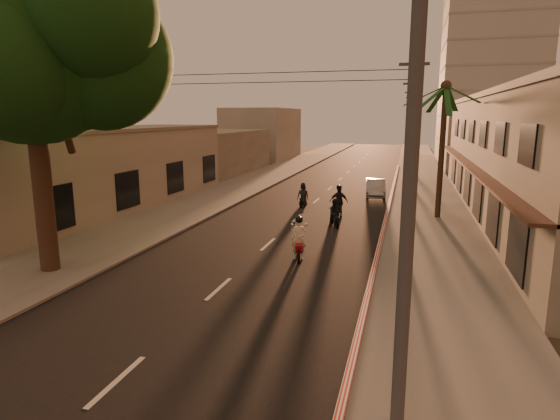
{
  "coord_description": "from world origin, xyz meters",
  "views": [
    {
      "loc": [
        6.14,
        -12.36,
        5.94
      ],
      "look_at": [
        0.57,
        8.06,
        1.68
      ],
      "focal_mm": 30.0,
      "sensor_mm": 36.0,
      "label": 1
    }
  ],
  "objects_px": {
    "palm_tree": "(446,94)",
    "scooter_far_a": "(303,196)",
    "scooter_mid_a": "(335,214)",
    "parked_car": "(375,188)",
    "scooter_red": "(299,240)",
    "scooter_mid_b": "(339,202)",
    "broadleaf_tree": "(40,43)"
  },
  "relations": [
    {
      "from": "parked_car",
      "to": "palm_tree",
      "type": "bearing_deg",
      "value": -64.7
    },
    {
      "from": "scooter_mid_a",
      "to": "scooter_far_a",
      "type": "xyz_separation_m",
      "value": [
        -2.91,
        5.14,
        0.01
      ]
    },
    {
      "from": "scooter_mid_b",
      "to": "scooter_far_a",
      "type": "bearing_deg",
      "value": 130.44
    },
    {
      "from": "scooter_mid_a",
      "to": "palm_tree",
      "type": "bearing_deg",
      "value": 8.37
    },
    {
      "from": "parked_car",
      "to": "scooter_red",
      "type": "bearing_deg",
      "value": -102.14
    },
    {
      "from": "scooter_mid_a",
      "to": "parked_car",
      "type": "bearing_deg",
      "value": 58.04
    },
    {
      "from": "palm_tree",
      "to": "scooter_far_a",
      "type": "bearing_deg",
      "value": 168.98
    },
    {
      "from": "palm_tree",
      "to": "parked_car",
      "type": "xyz_separation_m",
      "value": [
        -4.06,
        6.9,
        -6.5
      ]
    },
    {
      "from": "scooter_mid_a",
      "to": "parked_car",
      "type": "xyz_separation_m",
      "value": [
        1.47,
        10.39,
        -0.07
      ]
    },
    {
      "from": "broadleaf_tree",
      "to": "scooter_far_a",
      "type": "relative_size",
      "value": 7.26
    },
    {
      "from": "scooter_mid_b",
      "to": "scooter_mid_a",
      "type": "bearing_deg",
      "value": -92.43
    },
    {
      "from": "scooter_mid_a",
      "to": "scooter_far_a",
      "type": "distance_m",
      "value": 5.91
    },
    {
      "from": "broadleaf_tree",
      "to": "parked_car",
      "type": "height_order",
      "value": "broadleaf_tree"
    },
    {
      "from": "palm_tree",
      "to": "parked_car",
      "type": "distance_m",
      "value": 10.31
    },
    {
      "from": "scooter_mid_b",
      "to": "scooter_far_a",
      "type": "xyz_separation_m",
      "value": [
        -2.76,
        2.63,
        -0.15
      ]
    },
    {
      "from": "scooter_far_a",
      "to": "parked_car",
      "type": "height_order",
      "value": "scooter_far_a"
    },
    {
      "from": "palm_tree",
      "to": "scooter_far_a",
      "type": "distance_m",
      "value": 10.74
    },
    {
      "from": "broadleaf_tree",
      "to": "scooter_red",
      "type": "relative_size",
      "value": 6.46
    },
    {
      "from": "scooter_red",
      "to": "scooter_mid_b",
      "type": "relative_size",
      "value": 0.94
    },
    {
      "from": "scooter_red",
      "to": "scooter_mid_a",
      "type": "height_order",
      "value": "scooter_red"
    },
    {
      "from": "broadleaf_tree",
      "to": "scooter_mid_b",
      "type": "xyz_separation_m",
      "value": [
        8.92,
        12.87,
        -7.6
      ]
    },
    {
      "from": "scooter_mid_a",
      "to": "parked_car",
      "type": "distance_m",
      "value": 10.5
    },
    {
      "from": "scooter_red",
      "to": "scooter_far_a",
      "type": "distance_m",
      "value": 11.71
    },
    {
      "from": "scooter_mid_b",
      "to": "parked_car",
      "type": "distance_m",
      "value": 8.05
    },
    {
      "from": "broadleaf_tree",
      "to": "scooter_mid_a",
      "type": "height_order",
      "value": "broadleaf_tree"
    },
    {
      "from": "broadleaf_tree",
      "to": "palm_tree",
      "type": "xyz_separation_m",
      "value": [
        14.61,
        13.86,
        -1.33
      ]
    },
    {
      "from": "palm_tree",
      "to": "scooter_red",
      "type": "height_order",
      "value": "palm_tree"
    },
    {
      "from": "palm_tree",
      "to": "scooter_mid_b",
      "type": "distance_m",
      "value": 8.52
    },
    {
      "from": "scooter_red",
      "to": "scooter_mid_b",
      "type": "bearing_deg",
      "value": 74.16
    },
    {
      "from": "palm_tree",
      "to": "scooter_red",
      "type": "xyz_separation_m",
      "value": [
        -6.1,
        -9.83,
        -6.32
      ]
    },
    {
      "from": "palm_tree",
      "to": "scooter_far_a",
      "type": "relative_size",
      "value": 4.92
    },
    {
      "from": "broadleaf_tree",
      "to": "palm_tree",
      "type": "bearing_deg",
      "value": 43.48
    }
  ]
}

